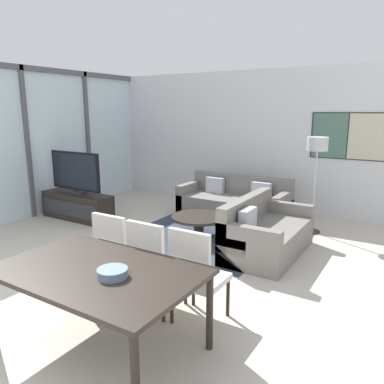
% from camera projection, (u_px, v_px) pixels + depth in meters
% --- Properties ---
extents(wall_back, '(8.00, 0.09, 2.80)m').
position_uv_depth(wall_back, '(266.00, 141.00, 7.57)').
color(wall_back, silver).
rests_on(wall_back, ground_plane).
extents(window_wall_left, '(0.07, 5.92, 2.80)m').
position_uv_depth(window_wall_left, '(26.00, 136.00, 6.90)').
color(window_wall_left, silver).
rests_on(window_wall_left, ground_plane).
extents(area_rug, '(2.32, 2.00, 0.01)m').
position_uv_depth(area_rug, '(199.00, 238.00, 6.01)').
color(area_rug, '#333D4C').
rests_on(area_rug, ground_plane).
extents(tv_console, '(1.49, 0.44, 0.49)m').
position_uv_depth(tv_console, '(78.00, 206.00, 7.00)').
color(tv_console, black).
rests_on(tv_console, ground_plane).
extents(television, '(1.20, 0.20, 0.77)m').
position_uv_depth(television, '(75.00, 173.00, 6.87)').
color(television, '#2D2D33').
rests_on(television, tv_console).
extents(sofa_main, '(2.03, 0.86, 0.79)m').
position_uv_depth(sofa_main, '(235.00, 204.00, 7.07)').
color(sofa_main, slate).
rests_on(sofa_main, ground_plane).
extents(sofa_side, '(0.86, 1.60, 0.79)m').
position_uv_depth(sofa_side, '(263.00, 235.00, 5.34)').
color(sofa_side, slate).
rests_on(sofa_side, ground_plane).
extents(coffee_table, '(0.87, 0.87, 0.37)m').
position_uv_depth(coffee_table, '(199.00, 221.00, 5.95)').
color(coffee_table, black).
rests_on(coffee_table, ground_plane).
extents(dining_table, '(1.69, 1.08, 0.74)m').
position_uv_depth(dining_table, '(98.00, 276.00, 3.08)').
color(dining_table, black).
rests_on(dining_table, ground_plane).
extents(dining_chair_left, '(0.46, 0.46, 0.96)m').
position_uv_depth(dining_chair_left, '(118.00, 252.00, 3.99)').
color(dining_chair_left, beige).
rests_on(dining_chair_left, ground_plane).
extents(dining_chair_centre, '(0.46, 0.46, 0.96)m').
position_uv_depth(dining_chair_centre, '(153.00, 262.00, 3.72)').
color(dining_chair_centre, beige).
rests_on(dining_chair_centre, ground_plane).
extents(dining_chair_right, '(0.46, 0.46, 0.96)m').
position_uv_depth(dining_chair_right, '(196.00, 272.00, 3.49)').
color(dining_chair_right, beige).
rests_on(dining_chair_right, ground_plane).
extents(fruit_bowl, '(0.24, 0.24, 0.07)m').
position_uv_depth(fruit_bowl, '(113.00, 272.00, 2.91)').
color(fruit_bowl, slate).
rests_on(fruit_bowl, dining_table).
extents(floor_lamp, '(0.33, 0.33, 1.59)m').
position_uv_depth(floor_lamp, '(317.00, 152.00, 6.01)').
color(floor_lamp, '#2D2D33').
rests_on(floor_lamp, ground_plane).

